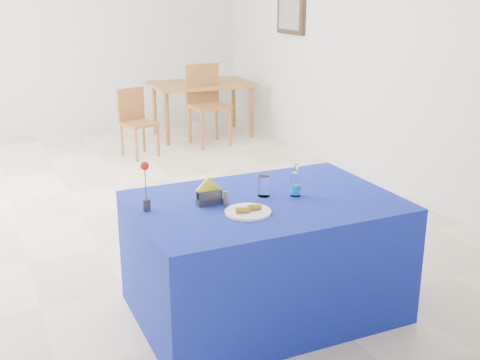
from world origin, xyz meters
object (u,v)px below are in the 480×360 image
object	(u,v)px
blue_table	(264,256)
chair_bg_left	(136,117)
water_bottle	(295,185)
oak_table	(202,88)
chair_bg_right	(206,99)
plate	(248,212)

from	to	relation	value
blue_table	chair_bg_left	xyz separation A→B (m)	(0.25, 4.05, 0.10)
water_bottle	oak_table	distance (m)	4.84
chair_bg_right	plate	bearing A→B (deg)	-111.89
blue_table	chair_bg_right	world-z (taller)	chair_bg_right
chair_bg_right	chair_bg_left	bearing A→B (deg)	-171.39
water_bottle	chair_bg_right	bearing A→B (deg)	75.99
plate	blue_table	bearing A→B (deg)	40.03
oak_table	chair_bg_right	distance (m)	0.44
plate	chair_bg_left	bearing A→B (deg)	83.97
plate	water_bottle	distance (m)	0.44
oak_table	chair_bg_right	world-z (taller)	chair_bg_right
chair_bg_left	plate	bearing A→B (deg)	-113.77
blue_table	oak_table	world-z (taller)	blue_table
blue_table	water_bottle	xyz separation A→B (m)	(0.21, -0.00, 0.45)
chair_bg_left	chair_bg_right	world-z (taller)	chair_bg_right
blue_table	chair_bg_left	size ratio (longest dim) A/B	1.92
plate	water_bottle	world-z (taller)	water_bottle
blue_table	oak_table	xyz separation A→B (m)	(1.37, 4.69, 0.30)
plate	chair_bg_left	distance (m)	4.25
plate	blue_table	distance (m)	0.46
water_bottle	oak_table	bearing A→B (deg)	76.06
oak_table	chair_bg_right	xyz separation A→B (m)	(-0.10, -0.42, -0.07)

